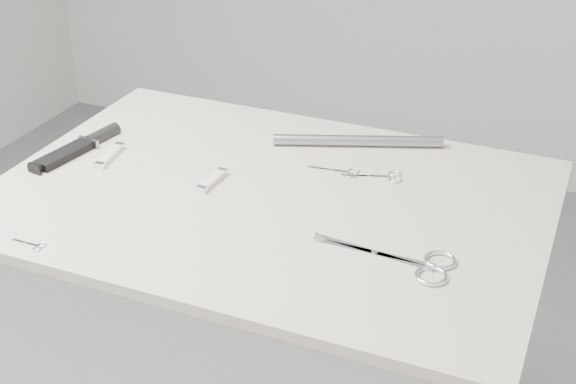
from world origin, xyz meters
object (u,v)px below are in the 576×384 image
at_px(embroidery_scissors_b, 342,172).
at_px(metal_rail, 358,141).
at_px(large_shears, 413,263).
at_px(pocket_knife_b, 213,180).
at_px(embroidery_scissors_a, 383,177).
at_px(tiny_scissors, 32,245).
at_px(pocket_knife_a, 110,155).
at_px(sheathed_knife, 82,146).

xyz_separation_m(embroidery_scissors_b, metal_rail, (-0.01, 0.12, 0.01)).
bearing_deg(metal_rail, large_shears, -59.70).
bearing_deg(pocket_knife_b, embroidery_scissors_a, -60.44).
bearing_deg(tiny_scissors, pocket_knife_a, 101.34).
height_order(tiny_scissors, pocket_knife_b, pocket_knife_b).
bearing_deg(sheathed_knife, embroidery_scissors_b, -68.68).
xyz_separation_m(pocket_knife_b, metal_rail, (0.20, 0.26, 0.01)).
bearing_deg(pocket_knife_b, embroidery_scissors_b, -54.47).
bearing_deg(embroidery_scissors_a, pocket_knife_a, 175.05).
xyz_separation_m(tiny_scissors, pocket_knife_a, (-0.06, 0.32, 0.00)).
bearing_deg(metal_rail, embroidery_scissors_b, -85.60).
relative_size(large_shears, embroidery_scissors_a, 2.04).
relative_size(pocket_knife_a, metal_rail, 0.30).
height_order(large_shears, pocket_knife_b, pocket_knife_b).
distance_m(tiny_scissors, pocket_knife_a, 0.33).
height_order(tiny_scissors, pocket_knife_a, pocket_knife_a).
distance_m(embroidery_scissors_a, metal_rail, 0.14).
bearing_deg(embroidery_scissors_b, sheathed_knife, -174.36).
relative_size(embroidery_scissors_b, sheathed_knife, 0.47).
height_order(embroidery_scissors_b, tiny_scissors, same).
distance_m(embroidery_scissors_a, sheathed_knife, 0.61).
distance_m(sheathed_knife, pocket_knife_a, 0.08).
xyz_separation_m(tiny_scissors, metal_rail, (0.37, 0.56, 0.01)).
xyz_separation_m(large_shears, metal_rail, (-0.22, 0.37, 0.01)).
height_order(embroidery_scissors_a, sheathed_knife, sheathed_knife).
xyz_separation_m(pocket_knife_a, metal_rail, (0.44, 0.24, 0.01)).
bearing_deg(sheathed_knife, pocket_knife_b, -85.29).
bearing_deg(tiny_scissors, sheathed_knife, 112.68).
xyz_separation_m(large_shears, tiny_scissors, (-0.59, -0.19, -0.00)).
xyz_separation_m(embroidery_scissors_a, sheathed_knife, (-0.60, -0.12, 0.01)).
xyz_separation_m(embroidery_scissors_a, embroidery_scissors_b, (-0.08, -0.01, -0.00)).
bearing_deg(pocket_knife_a, embroidery_scissors_b, -82.69).
bearing_deg(embroidery_scissors_b, large_shears, -56.52).
bearing_deg(embroidery_scissors_a, metal_rail, 109.11).
bearing_deg(embroidery_scissors_a, large_shears, -82.67).
distance_m(pocket_knife_a, metal_rail, 0.50).
bearing_deg(sheathed_knife, tiny_scissors, -148.08).
distance_m(tiny_scissors, sheathed_knife, 0.36).
height_order(large_shears, tiny_scissors, large_shears).
bearing_deg(pocket_knife_b, pocket_knife_a, 89.38).
xyz_separation_m(sheathed_knife, metal_rail, (0.51, 0.23, 0.00)).
relative_size(pocket_knife_a, pocket_knife_b, 1.16).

